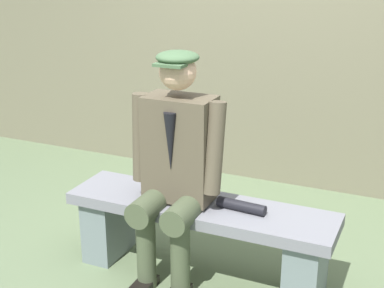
# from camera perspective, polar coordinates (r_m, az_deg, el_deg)

# --- Properties ---
(ground_plane) EXTENTS (30.00, 30.00, 0.00)m
(ground_plane) POSITION_cam_1_polar(r_m,az_deg,el_deg) (3.41, 0.78, -13.27)
(ground_plane) COLOR #586949
(bench) EXTENTS (1.56, 0.40, 0.47)m
(bench) POSITION_cam_1_polar(r_m,az_deg,el_deg) (3.25, 0.81, -8.68)
(bench) COLOR slate
(bench) RESTS_ON ground
(seated_man) EXTENTS (0.56, 0.52, 1.34)m
(seated_man) POSITION_cam_1_polar(r_m,az_deg,el_deg) (3.08, -1.70, -1.83)
(seated_man) COLOR brown
(seated_man) RESTS_ON ground
(rolled_magazine) EXTENTS (0.28, 0.08, 0.06)m
(rolled_magazine) POSITION_cam_1_polar(r_m,az_deg,el_deg) (3.09, 5.09, -6.34)
(rolled_magazine) COLOR black
(rolled_magazine) RESTS_ON bench
(stadium_wall) EXTENTS (12.00, 0.24, 2.15)m
(stadium_wall) POSITION_cam_1_polar(r_m,az_deg,el_deg) (4.54, 9.42, 9.37)
(stadium_wall) COLOR #68654D
(stadium_wall) RESTS_ON ground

